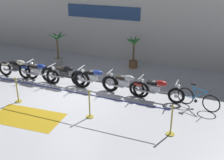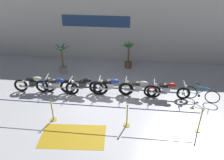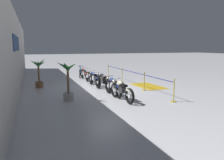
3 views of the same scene
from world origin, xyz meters
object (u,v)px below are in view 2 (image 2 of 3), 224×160
(motorcycle_blue_1, at_px, (57,86))
(bicycle, at_px, (201,94))
(floor_banner, at_px, (73,136))
(stanchion_far_left, at_px, (59,107))
(stanchion_mid_left, at_px, (53,113))
(potted_palm_left_of_row, at_px, (129,54))
(stanchion_mid_right, at_px, (127,118))
(potted_palm_right_of_row, at_px, (63,60))
(motorcycle_silver_4, at_px, (140,88))
(motorcycle_black_2, at_px, (84,86))
(motorcycle_blue_3, at_px, (111,87))
(motorcycle_red_5, at_px, (167,90))
(stanchion_far_right, at_px, (199,124))
(motorcycle_cream_0, at_px, (35,84))

(motorcycle_blue_1, bearing_deg, bicycle, 1.10)
(bicycle, distance_m, floor_banner, 6.33)
(stanchion_far_left, bearing_deg, stanchion_mid_left, -180.00)
(potted_palm_left_of_row, bearing_deg, stanchion_mid_right, -87.88)
(potted_palm_left_of_row, xyz_separation_m, potted_palm_right_of_row, (-3.85, -1.11, -0.10))
(motorcycle_silver_4, bearing_deg, motorcycle_black_2, -177.61)
(motorcycle_blue_3, distance_m, floor_banner, 3.38)
(motorcycle_silver_4, distance_m, floor_banner, 4.08)
(stanchion_far_left, distance_m, floor_banner, 1.39)
(motorcycle_black_2, distance_m, floor_banner, 3.07)
(potted_palm_left_of_row, relative_size, stanchion_mid_left, 1.72)
(motorcycle_silver_4, bearing_deg, motorcycle_blue_1, -177.20)
(stanchion_mid_left, relative_size, floor_banner, 0.42)
(motorcycle_red_5, bearing_deg, bicycle, -1.71)
(motorcycle_blue_3, height_order, floor_banner, motorcycle_blue_3)
(motorcycle_red_5, bearing_deg, potted_palm_right_of_row, 160.02)
(stanchion_mid_right, bearing_deg, motorcycle_black_2, 136.91)
(motorcycle_red_5, distance_m, bicycle, 1.61)
(motorcycle_blue_1, height_order, stanchion_far_right, stanchion_far_right)
(stanchion_mid_right, height_order, stanchion_far_right, same)
(motorcycle_silver_4, distance_m, stanchion_mid_left, 4.31)
(motorcycle_blue_3, xyz_separation_m, floor_banner, (-1.15, -3.15, -0.46))
(motorcycle_cream_0, distance_m, floor_banner, 4.10)
(motorcycle_blue_3, xyz_separation_m, bicycle, (4.37, -0.08, -0.09))
(motorcycle_blue_3, relative_size, stanchion_mid_right, 2.15)
(floor_banner, bearing_deg, bicycle, 25.15)
(stanchion_far_left, distance_m, stanchion_far_right, 5.75)
(motorcycle_blue_1, relative_size, stanchion_far_left, 0.26)
(bicycle, relative_size, stanchion_mid_left, 1.55)
(bicycle, relative_size, potted_palm_right_of_row, 0.88)
(potted_palm_right_of_row, distance_m, stanchion_far_right, 8.22)
(stanchion_mid_right, distance_m, floor_banner, 2.27)
(motorcycle_blue_1, relative_size, motorcycle_black_2, 0.93)
(motorcycle_black_2, relative_size, motorcycle_silver_4, 1.16)
(stanchion_mid_right, bearing_deg, motorcycle_silver_4, 77.22)
(motorcycle_black_2, bearing_deg, motorcycle_red_5, 1.35)
(motorcycle_silver_4, bearing_deg, stanchion_far_left, -146.20)
(bicycle, xyz_separation_m, stanchion_mid_right, (-3.46, -2.18, -0.01))
(potted_palm_right_of_row, bearing_deg, bicycle, -16.29)
(motorcycle_blue_3, xyz_separation_m, stanchion_mid_right, (0.91, -2.26, -0.10))
(motorcycle_blue_1, bearing_deg, motorcycle_red_5, 1.92)
(motorcycle_silver_4, xyz_separation_m, bicycle, (2.95, -0.07, -0.10))
(bicycle, bearing_deg, potted_palm_left_of_row, 137.93)
(stanchion_far_left, distance_m, stanchion_mid_right, 2.87)
(floor_banner, bearing_deg, motorcycle_blue_1, 114.49)
(bicycle, height_order, stanchion_far_left, stanchion_far_left)
(motorcycle_cream_0, bearing_deg, potted_palm_right_of_row, 71.05)
(floor_banner, bearing_deg, motorcycle_cream_0, 129.18)
(motorcycle_red_5, height_order, stanchion_mid_left, stanchion_mid_left)
(motorcycle_blue_1, relative_size, stanchion_far_right, 2.16)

